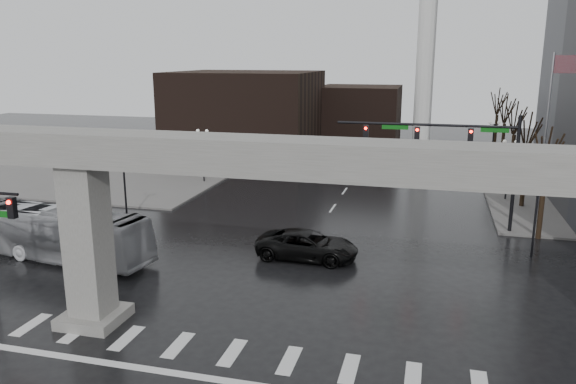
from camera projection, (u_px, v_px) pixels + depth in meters
name	position (u px, v px, depth m)	size (l,w,h in m)	color
ground	(241.00, 341.00, 23.77)	(160.00, 160.00, 0.00)	black
sidewalk_nw	(130.00, 161.00, 63.98)	(28.00, 36.00, 0.15)	#625F5E
elevated_guideway	(268.00, 185.00, 21.83)	(48.00, 2.60, 8.70)	gray
building_far_left	(246.00, 115.00, 65.51)	(16.00, 14.00, 10.00)	black
building_far_mid	(359.00, 118.00, 72.20)	(10.00, 10.00, 8.00)	black
smokestack	(426.00, 41.00, 62.38)	(3.60, 3.60, 30.00)	white
signal_mast_arm	(457.00, 146.00, 37.85)	(12.12, 0.43, 8.00)	black
flagpole_assembly	(552.00, 118.00, 38.91)	(2.06, 0.12, 12.00)	silver
lamp_right_0	(537.00, 201.00, 32.79)	(1.22, 0.32, 5.11)	black
lamp_right_1	(509.00, 160.00, 45.95)	(1.22, 0.32, 5.11)	black
lamp_right_2	(493.00, 136.00, 59.11)	(1.22, 0.32, 5.11)	black
lamp_left_0	(124.00, 177.00, 39.42)	(1.22, 0.32, 5.11)	black
lamp_left_1	(203.00, 147.00, 52.58)	(1.22, 0.32, 5.11)	black
lamp_left_2	(250.00, 128.00, 65.74)	(1.22, 0.32, 5.11)	black
tree_right_0	(543.00, 197.00, 36.48)	(1.09, 1.58, 7.50)	black
tree_right_1	(525.00, 172.00, 43.98)	(1.09, 1.61, 7.67)	black
tree_right_2	(513.00, 155.00, 51.49)	(1.10, 1.63, 7.85)	black
tree_right_3	(503.00, 141.00, 58.99)	(1.11, 1.66, 8.02)	black
tree_right_4	(496.00, 131.00, 66.50)	(1.12, 1.69, 8.19)	black
pickup_truck	(307.00, 245.00, 33.24)	(2.77, 6.01, 1.67)	black
city_bus	(63.00, 234.00, 32.90)	(2.67, 11.42, 3.18)	#ADADB2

